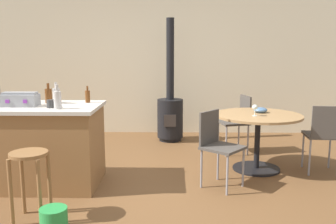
{
  "coord_description": "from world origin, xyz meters",
  "views": [
    {
      "loc": [
        0.33,
        -3.93,
        1.55
      ],
      "look_at": [
        0.26,
        0.48,
        0.8
      ],
      "focal_mm": 39.14,
      "sensor_mm": 36.0,
      "label": 1
    }
  ],
  "objects_px": {
    "bottle_1": "(56,95)",
    "serving_bowl": "(260,110)",
    "bottle_3": "(49,95)",
    "wooden_stool": "(30,170)",
    "toolbox": "(20,100)",
    "plastic_bucket": "(54,221)",
    "dining_table": "(258,127)",
    "bottle_2": "(58,100)",
    "folding_chair_near": "(323,133)",
    "folding_chair_left": "(218,143)",
    "cup_0": "(51,104)",
    "folding_chair_far": "(238,119)",
    "wood_stove": "(170,111)",
    "bottle_0": "(88,96)",
    "kitchen_island": "(38,145)",
    "wine_glass": "(255,108)"
  },
  "relations": [
    {
      "from": "toolbox",
      "to": "wine_glass",
      "type": "distance_m",
      "value": 2.76
    },
    {
      "from": "cup_0",
      "to": "bottle_2",
      "type": "bearing_deg",
      "value": -37.56
    },
    {
      "from": "cup_0",
      "to": "plastic_bucket",
      "type": "height_order",
      "value": "cup_0"
    },
    {
      "from": "folding_chair_left",
      "to": "wood_stove",
      "type": "distance_m",
      "value": 2.2
    },
    {
      "from": "bottle_1",
      "to": "serving_bowl",
      "type": "xyz_separation_m",
      "value": [
        2.5,
        0.57,
        -0.26
      ]
    },
    {
      "from": "kitchen_island",
      "to": "wood_stove",
      "type": "relative_size",
      "value": 0.7
    },
    {
      "from": "dining_table",
      "to": "bottle_1",
      "type": "height_order",
      "value": "bottle_1"
    },
    {
      "from": "serving_bowl",
      "to": "bottle_3",
      "type": "bearing_deg",
      "value": -169.0
    },
    {
      "from": "cup_0",
      "to": "dining_table",
      "type": "bearing_deg",
      "value": 17.01
    },
    {
      "from": "bottle_2",
      "to": "plastic_bucket",
      "type": "xyz_separation_m",
      "value": [
        0.21,
        -0.91,
        -0.92
      ]
    },
    {
      "from": "toolbox",
      "to": "bottle_2",
      "type": "height_order",
      "value": "bottle_2"
    },
    {
      "from": "bottle_1",
      "to": "toolbox",
      "type": "bearing_deg",
      "value": -149.83
    },
    {
      "from": "wood_stove",
      "to": "plastic_bucket",
      "type": "relative_size",
      "value": 8.8
    },
    {
      "from": "bottle_1",
      "to": "serving_bowl",
      "type": "bearing_deg",
      "value": 12.79
    },
    {
      "from": "folding_chair_near",
      "to": "folding_chair_far",
      "type": "relative_size",
      "value": 1.01
    },
    {
      "from": "folding_chair_far",
      "to": "kitchen_island",
      "type": "bearing_deg",
      "value": -151.34
    },
    {
      "from": "wooden_stool",
      "to": "toolbox",
      "type": "xyz_separation_m",
      "value": [
        -0.4,
        0.84,
        0.53
      ]
    },
    {
      "from": "bottle_0",
      "to": "plastic_bucket",
      "type": "height_order",
      "value": "bottle_0"
    },
    {
      "from": "kitchen_island",
      "to": "dining_table",
      "type": "xyz_separation_m",
      "value": [
        2.64,
        0.57,
        0.1
      ]
    },
    {
      "from": "folding_chair_left",
      "to": "bottle_3",
      "type": "distance_m",
      "value": 2.05
    },
    {
      "from": "wooden_stool",
      "to": "bottle_1",
      "type": "xyz_separation_m",
      "value": [
        -0.06,
        1.04,
        0.55
      ]
    },
    {
      "from": "wood_stove",
      "to": "cup_0",
      "type": "bearing_deg",
      "value": -119.02
    },
    {
      "from": "wood_stove",
      "to": "serving_bowl",
      "type": "bearing_deg",
      "value": -49.5
    },
    {
      "from": "bottle_3",
      "to": "bottle_2",
      "type": "bearing_deg",
      "value": -60.7
    },
    {
      "from": "folding_chair_left",
      "to": "bottle_1",
      "type": "distance_m",
      "value": 1.94
    },
    {
      "from": "folding_chair_left",
      "to": "bottle_1",
      "type": "relative_size",
      "value": 3.48
    },
    {
      "from": "toolbox",
      "to": "bottle_3",
      "type": "relative_size",
      "value": 1.66
    },
    {
      "from": "kitchen_island",
      "to": "toolbox",
      "type": "distance_m",
      "value": 0.56
    },
    {
      "from": "bottle_0",
      "to": "serving_bowl",
      "type": "distance_m",
      "value": 2.22
    },
    {
      "from": "folding_chair_far",
      "to": "wood_stove",
      "type": "xyz_separation_m",
      "value": [
        -1.03,
        0.74,
        -0.0
      ]
    },
    {
      "from": "wood_stove",
      "to": "bottle_2",
      "type": "relative_size",
      "value": 8.0
    },
    {
      "from": "bottle_1",
      "to": "plastic_bucket",
      "type": "relative_size",
      "value": 1.06
    },
    {
      "from": "wooden_stool",
      "to": "cup_0",
      "type": "relative_size",
      "value": 5.46
    },
    {
      "from": "folding_chair_far",
      "to": "bottle_1",
      "type": "relative_size",
      "value": 3.51
    },
    {
      "from": "folding_chair_near",
      "to": "bottle_1",
      "type": "relative_size",
      "value": 3.55
    },
    {
      "from": "bottle_3",
      "to": "bottle_1",
      "type": "bearing_deg",
      "value": -28.17
    },
    {
      "from": "folding_chair_near",
      "to": "toolbox",
      "type": "height_order",
      "value": "toolbox"
    },
    {
      "from": "folding_chair_near",
      "to": "folding_chair_left",
      "type": "xyz_separation_m",
      "value": [
        -1.36,
        -0.44,
        -0.02
      ]
    },
    {
      "from": "dining_table",
      "to": "folding_chair_near",
      "type": "height_order",
      "value": "folding_chair_near"
    },
    {
      "from": "bottle_0",
      "to": "kitchen_island",
      "type": "bearing_deg",
      "value": -156.49
    },
    {
      "from": "folding_chair_near",
      "to": "wooden_stool",
      "type": "bearing_deg",
      "value": -157.19
    },
    {
      "from": "kitchen_island",
      "to": "cup_0",
      "type": "xyz_separation_m",
      "value": [
        0.23,
        -0.16,
        0.51
      ]
    },
    {
      "from": "folding_chair_near",
      "to": "folding_chair_far",
      "type": "xyz_separation_m",
      "value": [
        -0.9,
        0.95,
        -0.01
      ]
    },
    {
      "from": "dining_table",
      "to": "bottle_2",
      "type": "bearing_deg",
      "value": -160.55
    },
    {
      "from": "plastic_bucket",
      "to": "dining_table",
      "type": "bearing_deg",
      "value": 39.4
    },
    {
      "from": "serving_bowl",
      "to": "bottle_0",
      "type": "bearing_deg",
      "value": -167.66
    },
    {
      "from": "bottle_3",
      "to": "cup_0",
      "type": "bearing_deg",
      "value": -68.1
    },
    {
      "from": "bottle_1",
      "to": "bottle_2",
      "type": "height_order",
      "value": "bottle_2"
    },
    {
      "from": "cup_0",
      "to": "serving_bowl",
      "type": "xyz_separation_m",
      "value": [
        2.47,
        0.87,
        -0.2
      ]
    },
    {
      "from": "cup_0",
      "to": "wine_glass",
      "type": "xyz_separation_m",
      "value": [
        2.34,
        0.62,
        -0.13
      ]
    }
  ]
}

